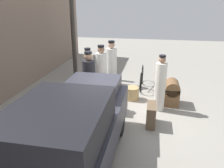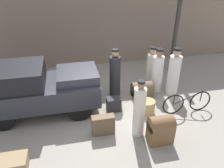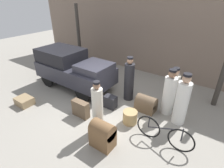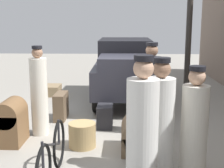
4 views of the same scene
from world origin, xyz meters
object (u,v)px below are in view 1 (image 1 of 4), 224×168
at_px(wicker_basket, 132,93).
at_px(porter_with_bicycle, 111,65).
at_px(suitcase_small_leather, 151,115).
at_px(trunk_large_brown, 117,105).
at_px(suitcase_black_upright, 172,92).
at_px(bicycle, 142,78).
at_px(trunk_barrel_dark, 106,89).
at_px(porter_standing_middle, 101,69).
at_px(conductor_in_dark_uniform, 160,85).
at_px(truck, 75,124).
at_px(porter_lifting_near_truck, 88,70).
at_px(porter_carrying_trunk, 89,82).

height_order(wicker_basket, porter_with_bicycle, porter_with_bicycle).
xyz_separation_m(porter_with_bicycle, suitcase_small_leather, (-2.98, -1.71, -0.53)).
relative_size(trunk_large_brown, suitcase_black_upright, 0.58).
height_order(bicycle, trunk_barrel_dark, bicycle).
bearing_deg(trunk_barrel_dark, suitcase_small_leather, -136.28).
bearing_deg(suitcase_small_leather, porter_standing_middle, 39.36).
xyz_separation_m(conductor_in_dark_uniform, trunk_large_brown, (-0.45, 1.28, -0.59)).
height_order(truck, bicycle, truck).
height_order(conductor_in_dark_uniform, suitcase_black_upright, conductor_in_dark_uniform).
height_order(truck, trunk_large_brown, truck).
xyz_separation_m(porter_with_bicycle, porter_lifting_near_truck, (-0.55, 0.83, -0.10)).
bearing_deg(suitcase_small_leather, conductor_in_dark_uniform, -12.69).
bearing_deg(porter_with_bicycle, wicker_basket, -143.46).
height_order(porter_lifting_near_truck, trunk_barrel_dark, porter_lifting_near_truck).
bearing_deg(bicycle, suitcase_small_leather, -171.20).
distance_m(truck, trunk_large_brown, 2.59).
distance_m(wicker_basket, suitcase_black_upright, 1.38).
distance_m(porter_lifting_near_truck, suitcase_small_leather, 3.53).
distance_m(bicycle, suitcase_small_leather, 2.94).
bearing_deg(suitcase_small_leather, trunk_large_brown, 62.79).
distance_m(porter_carrying_trunk, suitcase_small_leather, 2.23).
xyz_separation_m(bicycle, suitcase_small_leather, (-2.90, -0.45, -0.08)).
height_order(wicker_basket, porter_carrying_trunk, porter_carrying_trunk).
distance_m(wicker_basket, porter_lifting_near_truck, 2.05).
bearing_deg(conductor_in_dark_uniform, porter_with_bicycle, 44.25).
height_order(porter_with_bicycle, suitcase_black_upright, porter_with_bicycle).
bearing_deg(suitcase_black_upright, conductor_in_dark_uniform, 140.42).
bearing_deg(trunk_large_brown, suitcase_small_leather, -117.21).
xyz_separation_m(porter_carrying_trunk, trunk_large_brown, (-0.26, -0.95, -0.61)).
height_order(bicycle, suitcase_small_leather, bicycle).
bearing_deg(suitcase_small_leather, porter_lifting_near_truck, 46.24).
distance_m(porter_with_bicycle, porter_carrying_trunk, 2.20).
height_order(porter_lifting_near_truck, suitcase_small_leather, porter_lifting_near_truck).
height_order(truck, porter_with_bicycle, porter_with_bicycle).
bearing_deg(porter_lifting_near_truck, bicycle, -77.11).
relative_size(porter_lifting_near_truck, suitcase_black_upright, 1.92).
relative_size(conductor_in_dark_uniform, porter_standing_middle, 1.03).
height_order(conductor_in_dark_uniform, porter_standing_middle, conductor_in_dark_uniform).
xyz_separation_m(wicker_basket, suitcase_black_upright, (-0.13, -1.35, 0.21)).
relative_size(porter_with_bicycle, porter_carrying_trunk, 0.99).
bearing_deg(trunk_barrel_dark, bicycle, -47.23).
bearing_deg(porter_with_bicycle, porter_lifting_near_truck, 123.74).
xyz_separation_m(wicker_basket, trunk_barrel_dark, (0.13, 0.97, 0.05)).
bearing_deg(porter_standing_middle, suitcase_small_leather, -140.64).
bearing_deg(porter_carrying_trunk, conductor_in_dark_uniform, -85.09).
bearing_deg(truck, bicycle, -12.38).
xyz_separation_m(truck, suitcase_black_upright, (3.41, -2.15, -0.52)).
bearing_deg(truck, porter_with_bicycle, 2.37).
distance_m(porter_carrying_trunk, trunk_barrel_dark, 1.16).
bearing_deg(bicycle, wicker_basket, 168.41).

